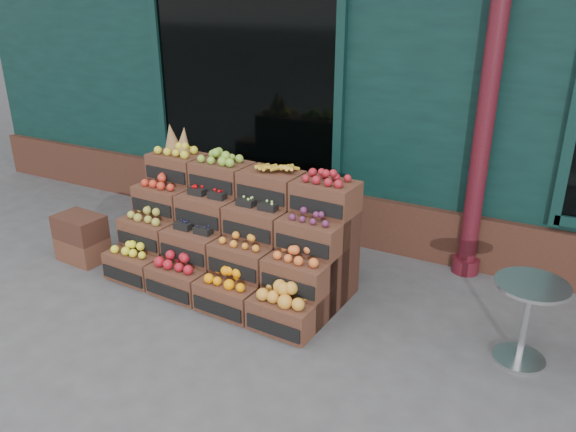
% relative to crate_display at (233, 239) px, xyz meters
% --- Properties ---
extents(ground, '(60.00, 60.00, 0.00)m').
position_rel_crate_display_xyz_m(ground, '(0.85, -0.74, -0.46)').
color(ground, '#454548').
rests_on(ground, ground).
extents(shop_facade, '(12.00, 6.24, 4.80)m').
position_rel_crate_display_xyz_m(shop_facade, '(0.85, 4.37, 1.94)').
color(shop_facade, black).
rests_on(shop_facade, ground).
extents(crate_display, '(2.41, 1.26, 1.48)m').
position_rel_crate_display_xyz_m(crate_display, '(0.00, 0.00, 0.00)').
color(crate_display, '#4F2D1F').
rests_on(crate_display, ground).
extents(spare_crates, '(0.54, 0.39, 0.52)m').
position_rel_crate_display_xyz_m(spare_crates, '(-1.72, -0.40, -0.20)').
color(spare_crates, '#4F2D1F').
rests_on(spare_crates, ground).
extents(bistro_table, '(0.56, 0.56, 0.70)m').
position_rel_crate_display_xyz_m(bistro_table, '(2.77, -0.03, -0.02)').
color(bistro_table, '#BBBDC2').
rests_on(bistro_table, ground).
extents(shopkeeper, '(0.75, 0.55, 1.88)m').
position_rel_crate_display_xyz_m(shopkeeper, '(-0.55, 2.26, 0.48)').
color(shopkeeper, '#154A23').
rests_on(shopkeeper, ground).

